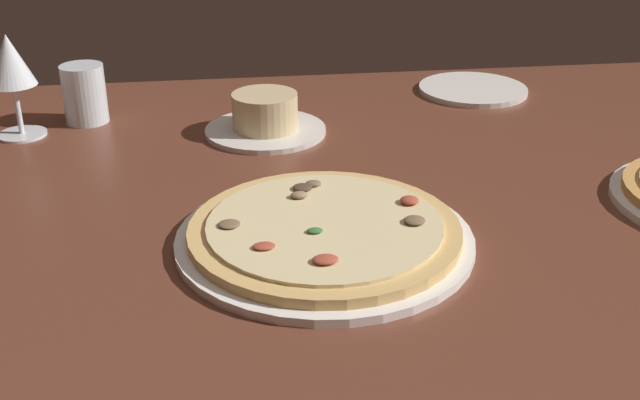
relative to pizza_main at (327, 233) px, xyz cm
name	(u,v)px	position (x,y,z in cm)	size (l,w,h in cm)	color
dining_table	(313,219)	(-0.30, 9.83, -3.21)	(150.00, 110.00, 4.00)	brown
pizza_main	(327,233)	(0.00, 0.00, 0.00)	(33.22, 33.22, 3.36)	white
ramekin_on_saucer	(265,118)	(-4.32, 35.57, 1.23)	(18.24, 18.24, 6.18)	silver
wine_glass_far	(10,65)	(-40.63, 39.39, 9.62)	(7.19, 7.19, 15.38)	silver
water_glass	(85,96)	(-31.65, 44.39, 2.91)	(6.62, 6.62, 9.06)	silver
side_plate	(473,89)	(33.02, 51.05, -0.76)	(18.75, 18.75, 0.90)	silver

